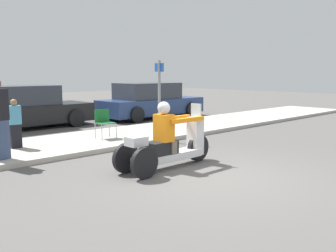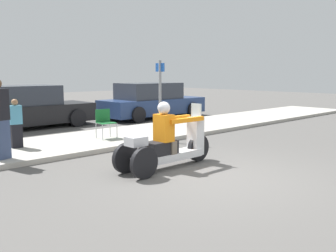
{
  "view_description": "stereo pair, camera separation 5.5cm",
  "coord_description": "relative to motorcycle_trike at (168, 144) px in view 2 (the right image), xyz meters",
  "views": [
    {
      "loc": [
        -5.38,
        -4.49,
        1.98
      ],
      "look_at": [
        -0.15,
        1.03,
        0.89
      ],
      "focal_mm": 40.0,
      "sensor_mm": 36.0,
      "label": 1
    },
    {
      "loc": [
        -5.34,
        -4.52,
        1.98
      ],
      "look_at": [
        -0.15,
        1.03,
        0.89
      ],
      "focal_mm": 40.0,
      "sensor_mm": 36.0,
      "label": 2
    }
  ],
  "objects": [
    {
      "name": "folding_chair_curbside",
      "position": [
        0.7,
        3.37,
        0.12
      ],
      "size": [
        0.52,
        0.52,
        0.82
      ],
      "color": "#A5A8AD",
      "rests_on": "sidewalk_strip"
    },
    {
      "name": "parked_car_lot_center",
      "position": [
        0.11,
        7.59,
        0.22
      ],
      "size": [
        4.64,
        2.0,
        1.52
      ],
      "color": "black",
      "rests_on": "ground"
    },
    {
      "name": "sidewalk_strip",
      "position": [
        0.16,
        3.57,
        -0.44
      ],
      "size": [
        28.0,
        2.8,
        0.12
      ],
      "color": "#B2ADA3",
      "rests_on": "ground"
    },
    {
      "name": "ground_plane",
      "position": [
        0.16,
        -1.03,
        -0.5
      ],
      "size": [
        60.0,
        60.0,
        0.0
      ],
      "primitive_type": "plane",
      "color": "#565451"
    },
    {
      "name": "parked_car_lot_right",
      "position": [
        5.47,
        6.88,
        0.22
      ],
      "size": [
        4.83,
        1.99,
        1.53
      ],
      "color": "navy",
      "rests_on": "ground"
    },
    {
      "name": "spectator_end_of_line",
      "position": [
        -1.68,
        3.71,
        0.2
      ],
      "size": [
        0.3,
        0.2,
        1.21
      ],
      "color": "black",
      "rests_on": "sidewalk_strip"
    },
    {
      "name": "street_sign",
      "position": [
        1.96,
        2.42,
        0.82
      ],
      "size": [
        0.08,
        0.36,
        2.2
      ],
      "color": "gray",
      "rests_on": "sidewalk_strip"
    },
    {
      "name": "motorcycle_trike",
      "position": [
        0.0,
        0.0,
        0.0
      ],
      "size": [
        2.41,
        0.66,
        1.4
      ],
      "color": "black",
      "rests_on": "ground"
    }
  ]
}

